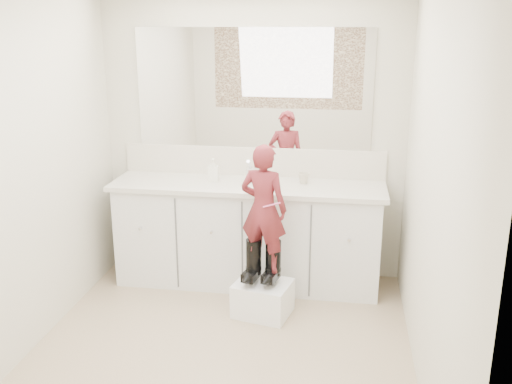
# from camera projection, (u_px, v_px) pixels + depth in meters

# --- Properties ---
(floor) EXTENTS (3.00, 3.00, 0.00)m
(floor) POSITION_uv_depth(u_px,v_px,m) (218.00, 359.00, 3.84)
(floor) COLOR #947D61
(floor) RESTS_ON ground
(wall_back) EXTENTS (2.60, 0.00, 2.60)m
(wall_back) POSITION_uv_depth(u_px,v_px,m) (253.00, 140.00, 4.92)
(wall_back) COLOR beige
(wall_back) RESTS_ON floor
(wall_front) EXTENTS (2.60, 0.00, 2.60)m
(wall_front) POSITION_uv_depth(u_px,v_px,m) (122.00, 301.00, 2.08)
(wall_front) COLOR beige
(wall_front) RESTS_ON floor
(wall_left) EXTENTS (0.00, 3.00, 3.00)m
(wall_left) POSITION_uv_depth(u_px,v_px,m) (18.00, 179.00, 3.69)
(wall_left) COLOR beige
(wall_left) RESTS_ON floor
(wall_right) EXTENTS (0.00, 3.00, 3.00)m
(wall_right) POSITION_uv_depth(u_px,v_px,m) (433.00, 198.00, 3.30)
(wall_right) COLOR beige
(wall_right) RESTS_ON floor
(vanity_cabinet) EXTENTS (2.20, 0.55, 0.85)m
(vanity_cabinet) POSITION_uv_depth(u_px,v_px,m) (248.00, 235.00, 4.88)
(vanity_cabinet) COLOR silver
(vanity_cabinet) RESTS_ON floor
(countertop) EXTENTS (2.28, 0.58, 0.04)m
(countertop) POSITION_uv_depth(u_px,v_px,m) (247.00, 186.00, 4.74)
(countertop) COLOR beige
(countertop) RESTS_ON vanity_cabinet
(backsplash) EXTENTS (2.28, 0.03, 0.25)m
(backsplash) POSITION_uv_depth(u_px,v_px,m) (253.00, 161.00, 4.96)
(backsplash) COLOR beige
(backsplash) RESTS_ON countertop
(mirror) EXTENTS (2.00, 0.02, 1.00)m
(mirror) POSITION_uv_depth(u_px,v_px,m) (253.00, 89.00, 4.78)
(mirror) COLOR white
(mirror) RESTS_ON wall_back
(dot_panel) EXTENTS (2.00, 0.01, 1.20)m
(dot_panel) POSITION_uv_depth(u_px,v_px,m) (114.00, 182.00, 1.96)
(dot_panel) COLOR #472819
(dot_panel) RESTS_ON wall_front
(faucet) EXTENTS (0.08, 0.08, 0.10)m
(faucet) POSITION_uv_depth(u_px,v_px,m) (251.00, 173.00, 4.87)
(faucet) COLOR silver
(faucet) RESTS_ON countertop
(cup) EXTENTS (0.13, 0.13, 0.09)m
(cup) POSITION_uv_depth(u_px,v_px,m) (303.00, 178.00, 4.73)
(cup) COLOR beige
(cup) RESTS_ON countertop
(soap_bottle) EXTENTS (0.09, 0.09, 0.19)m
(soap_bottle) POSITION_uv_depth(u_px,v_px,m) (213.00, 170.00, 4.80)
(soap_bottle) COLOR white
(soap_bottle) RESTS_ON countertop
(step_stool) EXTENTS (0.48, 0.42, 0.26)m
(step_stool) POSITION_uv_depth(u_px,v_px,m) (263.00, 298.00, 4.40)
(step_stool) COLOR white
(step_stool) RESTS_ON floor
(boot_left) EXTENTS (0.17, 0.25, 0.34)m
(boot_left) POSITION_uv_depth(u_px,v_px,m) (254.00, 261.00, 4.34)
(boot_left) COLOR black
(boot_left) RESTS_ON step_stool
(boot_right) EXTENTS (0.17, 0.25, 0.34)m
(boot_right) POSITION_uv_depth(u_px,v_px,m) (273.00, 262.00, 4.32)
(boot_right) COLOR black
(boot_right) RESTS_ON step_stool
(toddler) EXTENTS (0.40, 0.31, 0.98)m
(toddler) POSITION_uv_depth(u_px,v_px,m) (264.00, 209.00, 4.21)
(toddler) COLOR #A5323B
(toddler) RESTS_ON step_stool
(toothbrush) EXTENTS (0.13, 0.04, 0.06)m
(toothbrush) POSITION_uv_depth(u_px,v_px,m) (272.00, 205.00, 4.11)
(toothbrush) COLOR pink
(toothbrush) RESTS_ON toddler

